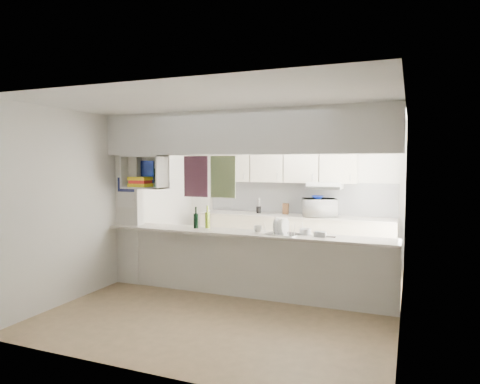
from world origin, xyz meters
The scene contains 16 objects.
floor centered at (0.00, 0.00, 0.00)m, with size 4.80×4.80×0.00m, color #8D7552.
ceiling centered at (0.00, 0.00, 2.60)m, with size 4.80×4.80×0.00m, color white.
wall_back centered at (0.00, 2.40, 1.30)m, with size 4.20×4.20×0.00m, color silver.
wall_left centered at (-2.10, 0.00, 1.30)m, with size 4.80×4.80×0.00m, color silver.
wall_right centered at (2.10, 0.00, 1.30)m, with size 4.80×4.80×0.00m, color silver.
servery_partition centered at (-0.17, 0.00, 1.66)m, with size 4.20×0.50×2.60m.
cubby_shelf centered at (-1.57, -0.06, 1.71)m, with size 0.65×0.35×0.50m.
kitchen_run centered at (0.16, 2.14, 0.83)m, with size 3.60×0.63×2.24m.
microwave centered at (0.68, 2.06, 1.08)m, with size 0.59×0.40×0.33m, color white.
bowl centered at (0.64, 2.03, 1.27)m, with size 0.22×0.22×0.05m, color navy.
dish_rack centered at (0.60, 0.00, 1.01)m, with size 0.49×0.42×0.23m.
cup centered at (0.24, -0.04, 0.98)m, with size 0.12×0.12×0.10m, color white.
wine_bottles centered at (-0.68, 0.08, 1.04)m, with size 0.22×0.15×0.34m.
plastic_tubs centered at (0.96, 0.06, 0.96)m, with size 0.50×0.23×0.08m.
utensil_jar centered at (-0.51, 2.15, 0.99)m, with size 0.09×0.09×0.13m, color black.
knife_block centered at (0.01, 2.18, 1.02)m, with size 0.10×0.08×0.21m, color brown.
Camera 1 is at (2.18, -5.54, 1.90)m, focal length 32.00 mm.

